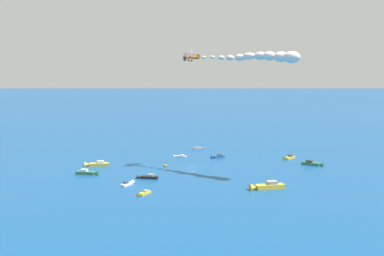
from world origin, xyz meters
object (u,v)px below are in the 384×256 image
(motorboat_mid_cluster, at_px, (146,177))
(motorboat_outer_ring_b, at_px, (143,193))
(marker_buoy, at_px, (165,166))
(motorboat_ahead, at_px, (96,164))
(motorboat_outer_ring_a, at_px, (199,148))
(motorboat_outer_ring_c, at_px, (289,158))
(biplane_lead, at_px, (191,57))
(motorboat_far_stbd, at_px, (89,173))
(motorboat_inshore, at_px, (314,164))
(motorboat_offshore, at_px, (265,186))
(motorboat_near_centre, at_px, (179,156))
(wingwalker_lead, at_px, (191,51))
(motorboat_far_port, at_px, (217,157))
(motorboat_trailing, at_px, (128,184))

(motorboat_mid_cluster, relative_size, motorboat_outer_ring_b, 1.51)
(motorboat_mid_cluster, relative_size, marker_buoy, 3.37)
(motorboat_ahead, xyz_separation_m, motorboat_outer_ring_a, (45.91, 30.45, -0.27))
(motorboat_outer_ring_b, height_order, marker_buoy, marker_buoy)
(motorboat_outer_ring_c, distance_m, biplane_lead, 56.74)
(motorboat_far_stbd, distance_m, motorboat_ahead, 14.89)
(motorboat_inshore, relative_size, motorboat_outer_ring_c, 1.11)
(motorboat_offshore, bearing_deg, motorboat_far_stbd, 147.67)
(motorboat_near_centre, height_order, motorboat_outer_ring_b, motorboat_outer_ring_b)
(motorboat_offshore, height_order, wingwalker_lead, wingwalker_lead)
(motorboat_far_port, bearing_deg, motorboat_mid_cluster, -135.04)
(motorboat_outer_ring_a, distance_m, biplane_lead, 55.69)
(motorboat_offshore, height_order, motorboat_mid_cluster, motorboat_offshore)
(biplane_lead, bearing_deg, wingwalker_lead, 51.84)
(motorboat_trailing, bearing_deg, motorboat_far_port, 45.75)
(motorboat_trailing, height_order, motorboat_outer_ring_c, motorboat_outer_ring_c)
(motorboat_ahead, height_order, motorboat_outer_ring_c, motorboat_ahead)
(motorboat_offshore, relative_size, motorboat_ahead, 1.18)
(motorboat_far_stbd, height_order, marker_buoy, marker_buoy)
(wingwalker_lead, bearing_deg, motorboat_outer_ring_b, -119.95)
(motorboat_outer_ring_a, relative_size, motorboat_outer_ring_b, 1.13)
(motorboat_trailing, distance_m, wingwalker_lead, 54.79)
(motorboat_far_port, height_order, motorboat_mid_cluster, motorboat_mid_cluster)
(motorboat_near_centre, height_order, wingwalker_lead, wingwalker_lead)
(motorboat_trailing, bearing_deg, motorboat_mid_cluster, 49.29)
(motorboat_offshore, relative_size, motorboat_outer_ring_a, 1.98)
(motorboat_near_centre, xyz_separation_m, motorboat_outer_ring_c, (41.58, -13.22, 0.15))
(motorboat_trailing, bearing_deg, marker_buoy, 59.08)
(motorboat_outer_ring_a, bearing_deg, motorboat_ahead, -146.44)
(motorboat_offshore, relative_size, motorboat_outer_ring_c, 1.58)
(motorboat_near_centre, relative_size, motorboat_outer_ring_b, 1.11)
(motorboat_offshore, distance_m, motorboat_mid_cluster, 39.11)
(marker_buoy, height_order, biplane_lead, biplane_lead)
(biplane_lead, bearing_deg, motorboat_outer_ring_c, 8.35)
(motorboat_inshore, bearing_deg, motorboat_offshore, -134.67)
(motorboat_mid_cluster, bearing_deg, marker_buoy, 63.82)
(motorboat_far_stbd, bearing_deg, wingwalker_lead, 11.08)
(motorboat_far_stbd, xyz_separation_m, motorboat_outer_ring_c, (77.80, 13.20, -0.07))
(motorboat_trailing, relative_size, motorboat_ahead, 0.59)
(motorboat_near_centre, bearing_deg, motorboat_far_stbd, -143.90)
(motorboat_outer_ring_b, relative_size, marker_buoy, 2.23)
(motorboat_outer_ring_a, xyz_separation_m, motorboat_outer_ring_c, (29.21, -31.90, 0.14))
(motorboat_near_centre, height_order, motorboat_outer_ring_a, motorboat_outer_ring_a)
(motorboat_outer_ring_c, height_order, marker_buoy, marker_buoy)
(motorboat_mid_cluster, bearing_deg, motorboat_outer_ring_c, 21.77)
(motorboat_ahead, height_order, wingwalker_lead, wingwalker_lead)
(motorboat_outer_ring_a, bearing_deg, motorboat_mid_cluster, -118.55)
(motorboat_trailing, bearing_deg, motorboat_outer_ring_c, 25.44)
(motorboat_near_centre, relative_size, motorboat_offshore, 0.49)
(motorboat_far_stbd, bearing_deg, motorboat_trailing, -57.38)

